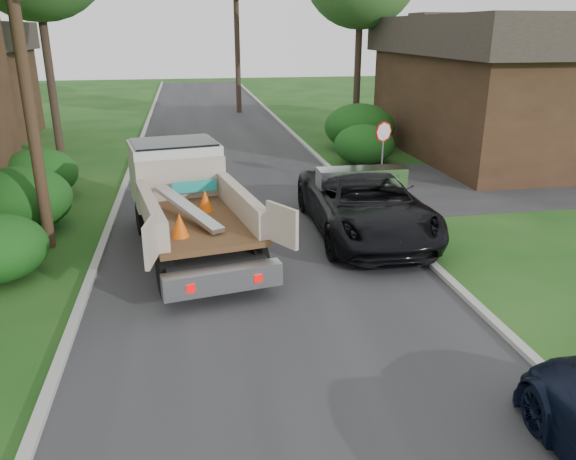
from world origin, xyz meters
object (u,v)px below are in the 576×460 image
at_px(utility_pole, 20,45).
at_px(house_right, 512,85).
at_px(black_pickup, 365,204).
at_px(flatbed_truck, 184,192).
at_px(stop_sign, 383,141).

relative_size(utility_pole, house_right, 0.77).
xyz_separation_m(utility_pole, black_pickup, (8.63, -0.48, -4.28)).
height_order(utility_pole, house_right, utility_pole).
bearing_deg(house_right, utility_pole, -153.99).
bearing_deg(utility_pole, black_pickup, -3.19).
height_order(utility_pole, flatbed_truck, utility_pole).
height_order(house_right, black_pickup, house_right).
relative_size(utility_pole, black_pickup, 1.56).
xyz_separation_m(house_right, black_pickup, (-9.85, -9.50, -2.27)).
bearing_deg(stop_sign, flatbed_truck, -149.45).
relative_size(stop_sign, flatbed_truck, 0.35).
xyz_separation_m(stop_sign, house_right, (7.80, 5.00, 1.38)).
bearing_deg(flatbed_truck, black_pickup, -13.98).
height_order(house_right, flatbed_truck, house_right).
height_order(stop_sign, house_right, house_right).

